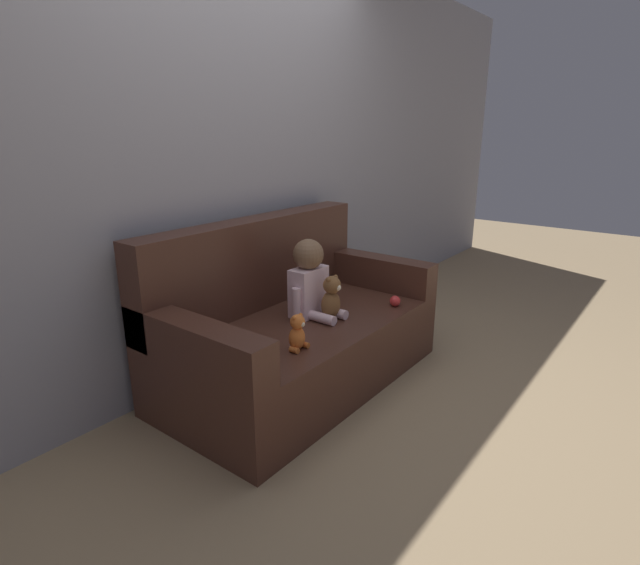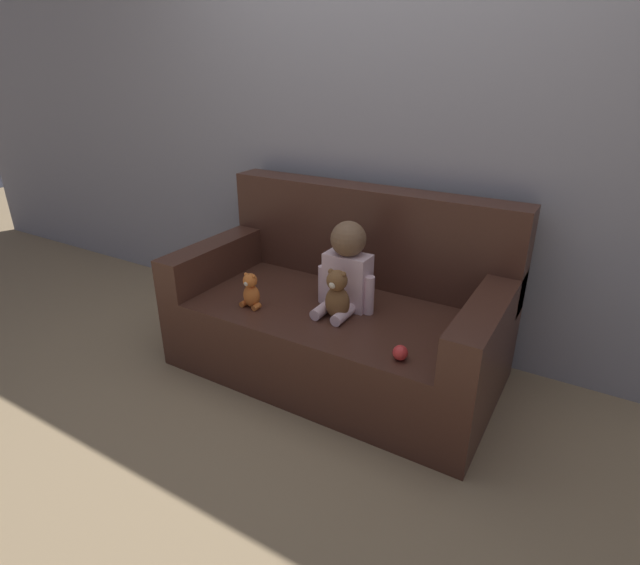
{
  "view_description": "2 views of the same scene",
  "coord_description": "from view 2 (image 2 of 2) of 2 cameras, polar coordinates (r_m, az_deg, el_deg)",
  "views": [
    {
      "loc": [
        -2.06,
        -1.71,
        1.45
      ],
      "look_at": [
        0.08,
        -0.07,
        0.6
      ],
      "focal_mm": 28.0,
      "sensor_mm": 36.0,
      "label": 1
    },
    {
      "loc": [
        1.13,
        -2.04,
        1.54
      ],
      "look_at": [
        -0.06,
        -0.07,
        0.53
      ],
      "focal_mm": 28.0,
      "sensor_mm": 36.0,
      "label": 2
    }
  ],
  "objects": [
    {
      "name": "ground_plane",
      "position": [
        2.79,
        1.73,
        -9.75
      ],
      "size": [
        12.0,
        12.0,
        0.0
      ],
      "primitive_type": "plane",
      "color": "#9E8460"
    },
    {
      "name": "wall_back",
      "position": [
        2.81,
        7.67,
        18.66
      ],
      "size": [
        8.0,
        0.05,
        2.6
      ],
      "color": "#93939E",
      "rests_on": "ground_plane"
    },
    {
      "name": "couch",
      "position": [
        2.69,
        2.55,
        -3.41
      ],
      "size": [
        1.68,
        0.89,
        0.94
      ],
      "color": "#47281E",
      "rests_on": "ground_plane"
    },
    {
      "name": "person_baby",
      "position": [
        2.47,
        3.06,
        1.56
      ],
      "size": [
        0.31,
        0.31,
        0.45
      ],
      "color": "silver",
      "rests_on": "couch"
    },
    {
      "name": "teddy_bear_brown",
      "position": [
        2.38,
        1.98,
        -1.42
      ],
      "size": [
        0.12,
        0.12,
        0.26
      ],
      "color": "brown",
      "rests_on": "couch"
    },
    {
      "name": "plush_toy_side",
      "position": [
        2.54,
        -7.89,
        -1.01
      ],
      "size": [
        0.11,
        0.08,
        0.18
      ],
      "color": "orange",
      "rests_on": "couch"
    },
    {
      "name": "toy_ball",
      "position": [
        2.13,
        9.16,
        -7.92
      ],
      "size": [
        0.07,
        0.07,
        0.07
      ],
      "color": "red",
      "rests_on": "couch"
    }
  ]
}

